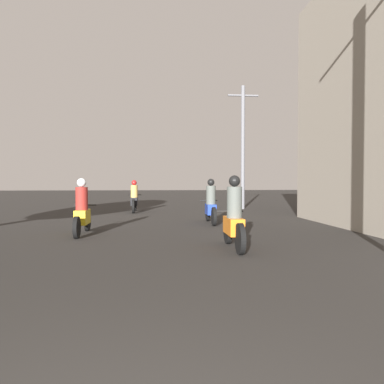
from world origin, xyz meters
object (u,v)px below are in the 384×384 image
utility_pole_far (243,145)px  motorcycle_orange (234,220)px  motorcycle_yellow (82,212)px  motorcycle_black (134,199)px  motorcycle_blue (211,205)px

utility_pole_far → motorcycle_orange: bearing=-104.0°
motorcycle_yellow → utility_pole_far: 11.32m
motorcycle_black → motorcycle_orange: bearing=-71.8°
motorcycle_orange → motorcycle_yellow: (-3.64, 2.48, -0.01)m
motorcycle_yellow → utility_pole_far: (6.47, 8.88, 2.74)m
motorcycle_blue → motorcycle_black: 5.83m
motorcycle_blue → motorcycle_black: (-2.90, 5.06, -0.02)m
motorcycle_orange → utility_pole_far: size_ratio=0.30×
motorcycle_yellow → utility_pole_far: size_ratio=0.32×
utility_pole_far → motorcycle_blue: bearing=-111.9°
motorcycle_orange → motorcycle_black: size_ratio=0.92×
motorcycle_black → utility_pole_far: (5.52, 1.46, 2.75)m
motorcycle_black → utility_pole_far: utility_pole_far is taller
motorcycle_orange → motorcycle_black: 10.26m
motorcycle_orange → motorcycle_blue: size_ratio=0.92×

